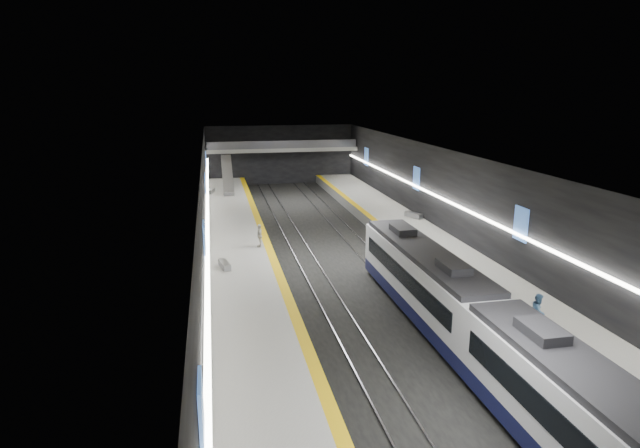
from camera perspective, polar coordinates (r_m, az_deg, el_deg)
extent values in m
plane|color=black|center=(41.09, 2.17, -4.05)|extent=(70.00, 70.00, 0.00)
cube|color=beige|center=(39.30, 2.28, 7.08)|extent=(20.00, 70.00, 0.04)
cube|color=black|center=(38.91, -12.24, 0.70)|extent=(0.04, 70.00, 8.00)
cube|color=black|center=(43.44, 15.15, 1.94)|extent=(0.04, 70.00, 8.00)
cube|color=black|center=(74.00, -4.28, 7.37)|extent=(20.00, 0.04, 8.00)
cube|color=slate|center=(39.90, -8.38, -4.02)|extent=(5.00, 70.00, 1.00)
cube|color=#A9A9A4|center=(39.74, -8.40, -3.32)|extent=(5.00, 70.00, 0.02)
cube|color=yellow|center=(39.90, -5.25, -3.13)|extent=(0.60, 70.00, 0.02)
cube|color=slate|center=(43.27, 11.88, -2.71)|extent=(5.00, 70.00, 1.00)
cube|color=#A9A9A4|center=(43.12, 11.91, -2.06)|extent=(5.00, 70.00, 0.02)
cube|color=yellow|center=(42.31, 9.18, -2.24)|extent=(0.60, 70.00, 0.02)
cube|color=gray|center=(40.46, -2.28, -4.26)|extent=(0.08, 70.00, 0.12)
cube|color=gray|center=(40.71, -0.27, -4.13)|extent=(0.08, 70.00, 0.12)
cube|color=gray|center=(41.51, 4.56, -3.81)|extent=(0.08, 70.00, 0.12)
cube|color=gray|center=(41.92, 6.46, -3.67)|extent=(0.08, 70.00, 0.12)
cube|color=white|center=(20.26, 28.26, -19.03)|extent=(2.65, 15.00, 2.50)
cube|color=black|center=(19.56, 28.76, -15.56)|extent=(2.44, 14.25, 0.30)
cube|color=black|center=(20.23, 28.28, -18.91)|extent=(2.69, 13.20, 1.00)
cube|color=#0F133A|center=(32.41, 10.88, -8.07)|extent=(2.65, 15.00, 0.80)
cube|color=white|center=(31.82, 11.02, -5.33)|extent=(2.65, 15.00, 2.50)
cube|color=black|center=(31.39, 11.15, -2.92)|extent=(2.44, 14.25, 0.30)
cube|color=black|center=(31.81, 11.03, -5.24)|extent=(2.69, 13.20, 1.00)
cube|color=black|center=(25.60, 17.52, -10.88)|extent=(1.85, 0.05, 1.20)
cube|color=#3E6CBC|center=(15.41, -12.53, -19.41)|extent=(0.10, 1.50, 2.20)
cube|color=#3E6CBC|center=(31.04, -12.21, -1.82)|extent=(0.10, 1.50, 2.20)
cube|color=#3E6CBC|center=(48.60, -12.12, 4.00)|extent=(0.10, 1.50, 2.20)
cube|color=#3E6CBC|center=(65.41, -12.07, 6.61)|extent=(0.10, 1.50, 2.20)
cube|color=#3E6CBC|center=(36.52, 20.64, 0.00)|extent=(0.10, 1.50, 2.20)
cube|color=#3E6CBC|center=(52.27, 10.24, 4.81)|extent=(0.10, 1.50, 2.20)
cube|color=#3E6CBC|center=(68.18, 4.96, 7.18)|extent=(0.10, 1.50, 2.20)
cube|color=white|center=(38.95, -11.93, 0.42)|extent=(0.25, 68.60, 0.12)
cube|color=white|center=(43.40, 14.89, 1.67)|extent=(0.25, 68.60, 0.12)
cube|color=gray|center=(71.91, -4.08, 7.97)|extent=(20.00, 3.00, 0.50)
cube|color=#47474C|center=(70.40, -3.94, 8.45)|extent=(19.60, 0.08, 1.00)
cube|color=#99999E|center=(64.67, -9.85, 5.20)|extent=(1.20, 7.50, 3.92)
cube|color=#99999E|center=(37.18, -10.15, -4.31)|extent=(0.84, 1.83, 0.43)
cube|color=#99999E|center=(63.91, -11.54, 3.49)|extent=(0.96, 1.94, 0.46)
cube|color=#99999E|center=(51.30, 9.96, 0.93)|extent=(1.31, 2.02, 0.48)
imported|color=#5483B7|center=(29.77, 22.25, -8.59)|extent=(1.11, 1.12, 1.82)
imported|color=beige|center=(41.39, -6.46, -1.25)|extent=(0.57, 1.10, 1.80)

